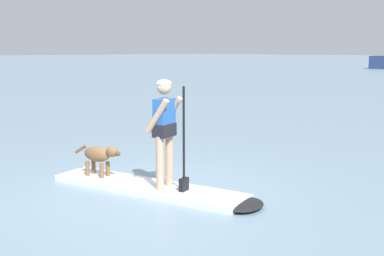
% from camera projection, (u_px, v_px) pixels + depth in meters
% --- Properties ---
extents(ground_plane, '(400.00, 400.00, 0.00)m').
position_uv_depth(ground_plane, '(147.00, 190.00, 7.57)').
color(ground_plane, slate).
extents(paddleboard, '(3.70, 1.67, 0.10)m').
position_uv_depth(paddleboard, '(159.00, 189.00, 7.44)').
color(paddleboard, silver).
rests_on(paddleboard, ground_plane).
extents(person_paddler, '(0.66, 0.57, 1.68)m').
position_uv_depth(person_paddler, '(165.00, 126.00, 7.21)').
color(person_paddler, tan).
rests_on(person_paddler, paddleboard).
extents(dog, '(0.98, 0.37, 0.55)m').
position_uv_depth(dog, '(99.00, 155.00, 7.98)').
color(dog, brown).
rests_on(dog, paddleboard).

